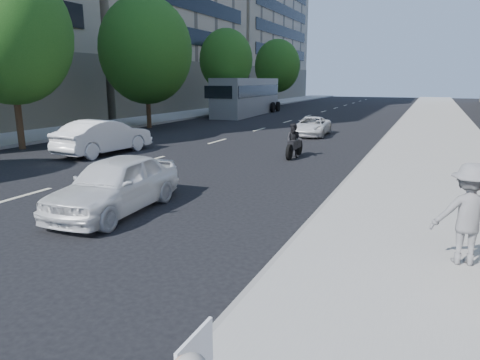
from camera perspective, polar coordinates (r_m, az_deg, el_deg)
The scene contains 14 objects.
ground at distance 7.68m, azimuth -7.20°, elevation -11.11°, with size 160.00×160.00×0.00m, color black.
near_sidewalk at distance 26.14m, azimuth 24.63°, elevation 5.25°, with size 5.00×120.00×0.15m, color #B0ACA4.
far_sidewalk at distance 33.18m, azimuth -14.26°, elevation 7.48°, with size 4.50×120.00×0.15m, color #B0ACA4.
far_bldg_north at distance 76.62m, azimuth -2.50°, elevation 21.32°, with size 22.00×28.00×28.00m, color tan.
tree_far_b at distance 22.39m, azimuth -28.42°, elevation 16.76°, with size 5.40×5.40×8.24m.
tree_far_c at distance 29.66m, azimuth -12.46°, elevation 16.52°, with size 6.00×6.00×8.47m.
tree_far_d at distance 39.98m, azimuth -1.86°, elevation 15.68°, with size 4.80×4.80×7.65m.
tree_far_e at distance 52.92m, azimuth 4.99°, elevation 14.91°, with size 5.40×5.40×7.89m.
jogger at distance 7.96m, azimuth 28.09°, elevation -4.04°, with size 1.10×0.63×1.71m, color slate.
white_sedan_near at distance 10.79m, azimuth -16.29°, elevation -0.54°, with size 1.62×4.03×1.37m, color white.
white_sedan_mid at distance 19.60m, azimuth -17.69°, elevation 5.52°, with size 1.57×4.50×1.48m, color white.
white_sedan_far at distance 25.26m, azimuth 9.54°, elevation 7.07°, with size 1.77×3.85×1.07m, color white.
motorcycle at distance 17.85m, azimuth 7.23°, elevation 5.00°, with size 0.70×2.04×1.42m.
bus at distance 40.32m, azimuth 1.02°, elevation 11.04°, with size 3.36×12.20×3.30m.
Camera 1 is at (3.69, -5.96, 3.15)m, focal length 32.00 mm.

